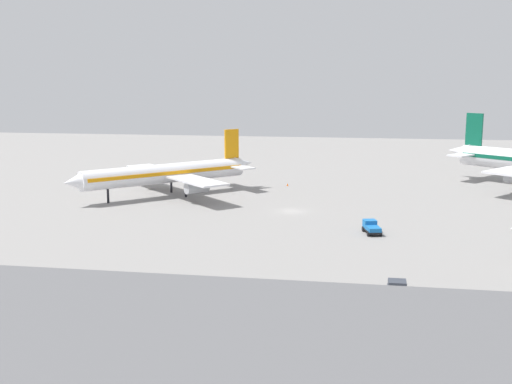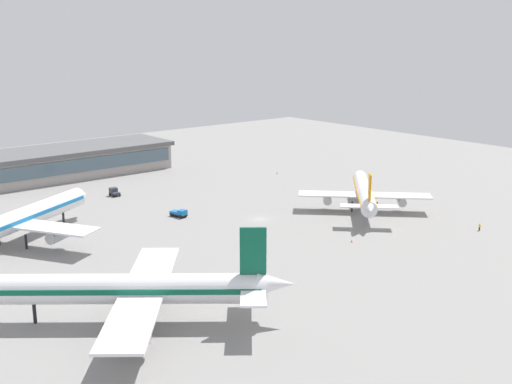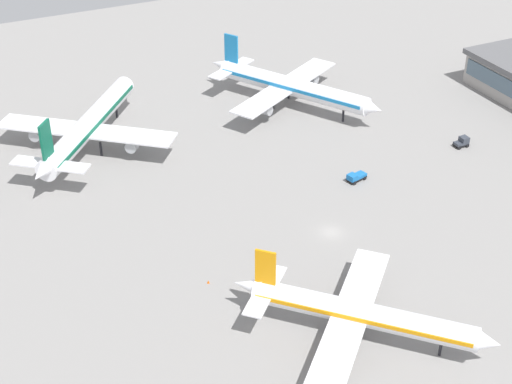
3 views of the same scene
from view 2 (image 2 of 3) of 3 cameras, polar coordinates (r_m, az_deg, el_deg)
name	(u,v)px [view 2 (image 2 of 3)]	position (r m, az deg, el deg)	size (l,w,h in m)	color
ground	(259,219)	(156.26, 0.29, -2.44)	(288.00, 288.00, 0.00)	gray
terminal_building	(71,161)	(213.30, -16.28, 2.70)	(64.69, 22.68, 9.09)	#9E9993
airplane_at_gate	(133,289)	(101.36, -10.99, -8.53)	(42.39, 37.32, 15.52)	white
airplane_taxiing	(19,219)	(145.95, -20.47, -2.31)	(44.16, 36.96, 14.86)	white
airplane_distant	(364,192)	(165.72, 9.68, -0.02)	(33.22, 32.97, 12.82)	white
baggage_tug	(114,192)	(182.84, -12.62, 0.01)	(2.20, 3.20, 2.30)	black
pushback_tractor	(179,213)	(159.00, -6.90, -1.89)	(3.08, 4.73, 1.90)	black
ground_crew_worker	(480,227)	(155.73, 19.43, -2.98)	(0.40, 0.58, 1.67)	#1E2338
safety_cone_near_gate	(352,241)	(140.40, 8.59, -4.37)	(0.44, 0.44, 0.60)	#EA590C
safety_cone_mid_apron	(277,173)	(207.65, 1.91, 1.74)	(0.44, 0.44, 0.60)	#EA590C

